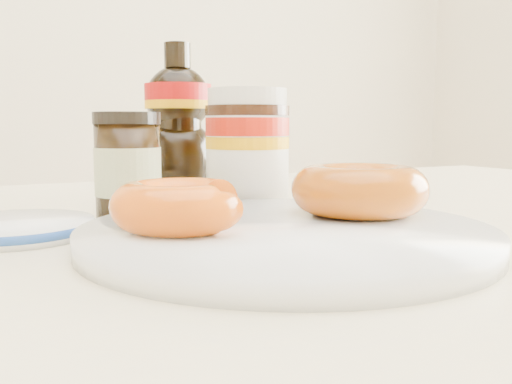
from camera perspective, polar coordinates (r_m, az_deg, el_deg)
name	(u,v)px	position (r m, az deg, el deg)	size (l,w,h in m)	color
dining_table	(288,305)	(0.56, 3.18, -11.20)	(1.40, 0.90, 0.75)	beige
plate	(286,235)	(0.43, 2.99, -4.28)	(0.31, 0.31, 0.02)	white
donut_bitten	(180,205)	(0.41, -7.64, -1.33)	(0.10, 0.10, 0.03)	orange
donut_whole	(359,189)	(0.49, 10.28, 0.25)	(0.11, 0.11, 0.04)	#A75C0A
nutella_jar	(247,144)	(0.62, -0.87, 4.86)	(0.09, 0.09, 0.13)	white
syrup_bottle	(178,121)	(0.72, -7.77, 7.06)	(0.10, 0.08, 0.19)	black
dark_jar	(128,167)	(0.56, -12.68, 2.46)	(0.06, 0.06, 0.10)	black
blue_rim_saucer	(14,227)	(0.50, -23.03, -3.28)	(0.13, 0.13, 0.01)	white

